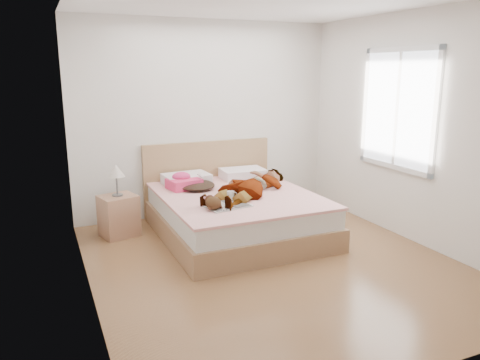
{
  "coord_description": "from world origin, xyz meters",
  "views": [
    {
      "loc": [
        -2.12,
        -4.0,
        1.95
      ],
      "look_at": [
        0.0,
        0.85,
        0.7
      ],
      "focal_mm": 35.0,
      "sensor_mm": 36.0,
      "label": 1
    }
  ],
  "objects_px": {
    "woman": "(251,183)",
    "plush_toy": "(213,203)",
    "bed": "(234,211)",
    "coffee_mug": "(231,195)",
    "phone": "(201,176)",
    "nightstand": "(119,212)",
    "towel": "(183,182)",
    "magazine": "(228,206)"
  },
  "relations": [
    {
      "from": "bed",
      "to": "coffee_mug",
      "type": "height_order",
      "value": "bed"
    },
    {
      "from": "bed",
      "to": "towel",
      "type": "height_order",
      "value": "bed"
    },
    {
      "from": "towel",
      "to": "plush_toy",
      "type": "relative_size",
      "value": 1.69
    },
    {
      "from": "coffee_mug",
      "to": "plush_toy",
      "type": "distance_m",
      "value": 0.43
    },
    {
      "from": "towel",
      "to": "magazine",
      "type": "distance_m",
      "value": 0.98
    },
    {
      "from": "nightstand",
      "to": "bed",
      "type": "bearing_deg",
      "value": -18.69
    },
    {
      "from": "coffee_mug",
      "to": "magazine",
      "type": "bearing_deg",
      "value": -119.41
    },
    {
      "from": "bed",
      "to": "coffee_mug",
      "type": "relative_size",
      "value": 16.74
    },
    {
      "from": "phone",
      "to": "towel",
      "type": "relative_size",
      "value": 0.2
    },
    {
      "from": "woman",
      "to": "bed",
      "type": "height_order",
      "value": "bed"
    },
    {
      "from": "phone",
      "to": "nightstand",
      "type": "relative_size",
      "value": 0.1
    },
    {
      "from": "plush_toy",
      "to": "towel",
      "type": "bearing_deg",
      "value": 91.19
    },
    {
      "from": "magazine",
      "to": "coffee_mug",
      "type": "xyz_separation_m",
      "value": [
        0.14,
        0.24,
        0.04
      ]
    },
    {
      "from": "towel",
      "to": "woman",
      "type": "bearing_deg",
      "value": -34.55
    },
    {
      "from": "bed",
      "to": "nightstand",
      "type": "xyz_separation_m",
      "value": [
        -1.31,
        0.44,
        0.01
      ]
    },
    {
      "from": "woman",
      "to": "phone",
      "type": "xyz_separation_m",
      "value": [
        -0.5,
        0.4,
        0.05
      ]
    },
    {
      "from": "plush_toy",
      "to": "nightstand",
      "type": "distance_m",
      "value": 1.34
    },
    {
      "from": "bed",
      "to": "nightstand",
      "type": "relative_size",
      "value": 2.39
    },
    {
      "from": "plush_toy",
      "to": "nightstand",
      "type": "height_order",
      "value": "nightstand"
    },
    {
      "from": "magazine",
      "to": "nightstand",
      "type": "bearing_deg",
      "value": 135.91
    },
    {
      "from": "towel",
      "to": "magazine",
      "type": "relative_size",
      "value": 0.83
    },
    {
      "from": "coffee_mug",
      "to": "plush_toy",
      "type": "xyz_separation_m",
      "value": [
        -0.32,
        -0.28,
        0.02
      ]
    },
    {
      "from": "phone",
      "to": "coffee_mug",
      "type": "xyz_separation_m",
      "value": [
        0.14,
        -0.63,
        -0.11
      ]
    },
    {
      "from": "plush_toy",
      "to": "nightstand",
      "type": "xyz_separation_m",
      "value": [
        -0.83,
        1.02,
        -0.3
      ]
    },
    {
      "from": "magazine",
      "to": "woman",
      "type": "bearing_deg",
      "value": 43.76
    },
    {
      "from": "woman",
      "to": "magazine",
      "type": "relative_size",
      "value": 3.18
    },
    {
      "from": "phone",
      "to": "coffee_mug",
      "type": "height_order",
      "value": "phone"
    },
    {
      "from": "phone",
      "to": "towel",
      "type": "bearing_deg",
      "value": 119.23
    },
    {
      "from": "plush_toy",
      "to": "bed",
      "type": "bearing_deg",
      "value": 49.87
    },
    {
      "from": "phone",
      "to": "magazine",
      "type": "relative_size",
      "value": 0.16
    },
    {
      "from": "bed",
      "to": "magazine",
      "type": "xyz_separation_m",
      "value": [
        -0.3,
        -0.54,
        0.24
      ]
    },
    {
      "from": "woman",
      "to": "towel",
      "type": "bearing_deg",
      "value": -163.02
    },
    {
      "from": "woman",
      "to": "plush_toy",
      "type": "relative_size",
      "value": 6.47
    },
    {
      "from": "plush_toy",
      "to": "magazine",
      "type": "bearing_deg",
      "value": 11.22
    },
    {
      "from": "phone",
      "to": "plush_toy",
      "type": "height_order",
      "value": "phone"
    },
    {
      "from": "plush_toy",
      "to": "coffee_mug",
      "type": "bearing_deg",
      "value": 41.01
    },
    {
      "from": "phone",
      "to": "nightstand",
      "type": "height_order",
      "value": "nightstand"
    },
    {
      "from": "phone",
      "to": "bed",
      "type": "height_order",
      "value": "bed"
    },
    {
      "from": "coffee_mug",
      "to": "nightstand",
      "type": "xyz_separation_m",
      "value": [
        -1.15,
        0.74,
        -0.27
      ]
    },
    {
      "from": "towel",
      "to": "bed",
      "type": "bearing_deg",
      "value": -39.55
    },
    {
      "from": "plush_toy",
      "to": "nightstand",
      "type": "relative_size",
      "value": 0.29
    },
    {
      "from": "phone",
      "to": "magazine",
      "type": "height_order",
      "value": "phone"
    }
  ]
}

